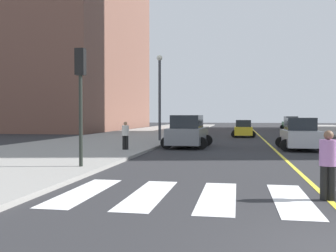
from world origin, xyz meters
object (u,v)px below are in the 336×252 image
car_green_nearest (291,124)px  car_silver_third (300,135)px  car_gray_fourth (188,132)px  street_lamp (160,89)px  car_yellow_second (243,129)px  pedestrian_walking_west (125,134)px  traffic_light_far_corner (81,83)px  pedestrian_crossing (328,162)px

car_green_nearest → car_silver_third: car_green_nearest is taller
car_gray_fourth → street_lamp: size_ratio=0.72×
car_green_nearest → car_gray_fourth: 35.66m
car_green_nearest → car_gray_fourth: (-10.86, -33.96, 0.06)m
car_yellow_second → street_lamp: bearing=-126.0°
car_green_nearest → street_lamp: size_ratio=0.68×
car_green_nearest → car_silver_third: (-3.89, -34.36, -0.01)m
car_yellow_second → pedestrian_walking_west: size_ratio=2.34×
car_gray_fourth → traffic_light_far_corner: (-2.62, -11.27, 2.31)m
traffic_light_far_corner → street_lamp: (-0.13, 15.78, 0.81)m
car_gray_fourth → car_green_nearest: bearing=74.6°
car_gray_fourth → pedestrian_crossing: 16.12m
traffic_light_far_corner → car_gray_fourth: bearing=76.9°
pedestrian_crossing → street_lamp: 21.55m
car_silver_third → street_lamp: size_ratio=0.66×
car_silver_third → traffic_light_far_corner: traffic_light_far_corner is taller
traffic_light_far_corner → pedestrian_crossing: size_ratio=2.60×
car_green_nearest → traffic_light_far_corner: bearing=70.7°
car_green_nearest → car_silver_third: bearing=80.9°
traffic_light_far_corner → pedestrian_walking_west: 7.73m
car_silver_third → car_gray_fourth: size_ratio=0.91×
pedestrian_crossing → pedestrian_walking_west: bearing=-41.1°
pedestrian_crossing → street_lamp: (-8.15, 19.70, 3.16)m
pedestrian_crossing → street_lamp: size_ratio=0.26×
car_green_nearest → car_yellow_second: car_green_nearest is taller
pedestrian_crossing → pedestrian_walking_west: size_ratio=1.08×
traffic_light_far_corner → pedestrian_crossing: 9.23m
street_lamp → car_silver_third: bearing=-26.8°
pedestrian_crossing → car_silver_third: bearing=-84.0°
pedestrian_walking_west → car_gray_fourth: bearing=-148.4°
car_gray_fourth → car_silver_third: bearing=-1.0°
car_gray_fourth → pedestrian_crossing: (5.39, -15.19, -0.04)m
car_green_nearest → car_yellow_second: (-7.12, -20.57, -0.15)m
car_silver_third → car_gray_fourth: car_gray_fourth is taller
car_green_nearest → car_silver_third: 34.58m
street_lamp → car_yellow_second: bearing=53.8°
car_green_nearest → pedestrian_crossing: bearing=81.0°
car_green_nearest → street_lamp: 32.61m
car_yellow_second → traffic_light_far_corner: (-6.36, -24.66, 2.51)m
car_silver_third → street_lamp: 11.35m
traffic_light_far_corner → pedestrian_walking_west: size_ratio=2.81×
pedestrian_crossing → traffic_light_far_corner: bearing=-14.0°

